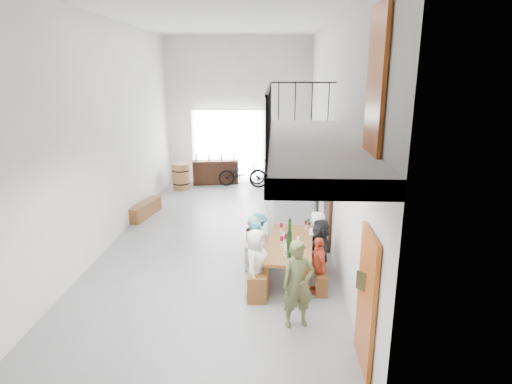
{
  "coord_description": "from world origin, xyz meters",
  "views": [
    {
      "loc": [
        1.35,
        -10.41,
        4.22
      ],
      "look_at": [
        0.93,
        -0.5,
        1.41
      ],
      "focal_mm": 30.0,
      "sensor_mm": 36.0,
      "label": 1
    }
  ],
  "objects_px": {
    "serving_counter": "(216,172)",
    "bicycle_near": "(242,173)",
    "side_bench": "(145,209)",
    "bench_inner": "(259,266)",
    "tasting_table": "(290,247)",
    "host_standing": "(298,284)",
    "oak_barrel": "(181,177)"
  },
  "relations": [
    {
      "from": "oak_barrel",
      "to": "host_standing",
      "type": "bearing_deg",
      "value": -66.1
    },
    {
      "from": "bench_inner",
      "to": "serving_counter",
      "type": "bearing_deg",
      "value": 104.61
    },
    {
      "from": "bench_inner",
      "to": "bicycle_near",
      "type": "bearing_deg",
      "value": 97.36
    },
    {
      "from": "bench_inner",
      "to": "host_standing",
      "type": "bearing_deg",
      "value": -67.41
    },
    {
      "from": "side_bench",
      "to": "serving_counter",
      "type": "bearing_deg",
      "value": 68.05
    },
    {
      "from": "oak_barrel",
      "to": "serving_counter",
      "type": "xyz_separation_m",
      "value": [
        1.16,
        0.88,
        -0.02
      ]
    },
    {
      "from": "host_standing",
      "to": "bicycle_near",
      "type": "bearing_deg",
      "value": 85.4
    },
    {
      "from": "side_bench",
      "to": "bicycle_near",
      "type": "relative_size",
      "value": 0.86
    },
    {
      "from": "side_bench",
      "to": "host_standing",
      "type": "relative_size",
      "value": 1.0
    },
    {
      "from": "bench_inner",
      "to": "host_standing",
      "type": "xyz_separation_m",
      "value": [
        0.71,
        -1.75,
        0.51
      ]
    },
    {
      "from": "bench_inner",
      "to": "serving_counter",
      "type": "distance_m",
      "value": 8.05
    },
    {
      "from": "bicycle_near",
      "to": "tasting_table",
      "type": "bearing_deg",
      "value": 179.21
    },
    {
      "from": "side_bench",
      "to": "tasting_table",
      "type": "bearing_deg",
      "value": -42.13
    },
    {
      "from": "side_bench",
      "to": "oak_barrel",
      "type": "height_order",
      "value": "oak_barrel"
    },
    {
      "from": "side_bench",
      "to": "bicycle_near",
      "type": "distance_m",
      "value": 4.65
    },
    {
      "from": "serving_counter",
      "to": "tasting_table",
      "type": "bearing_deg",
      "value": -81.14
    },
    {
      "from": "serving_counter",
      "to": "bicycle_near",
      "type": "distance_m",
      "value": 1.06
    },
    {
      "from": "bench_inner",
      "to": "side_bench",
      "type": "relative_size",
      "value": 1.47
    },
    {
      "from": "oak_barrel",
      "to": "bicycle_near",
      "type": "relative_size",
      "value": 0.53
    },
    {
      "from": "side_bench",
      "to": "serving_counter",
      "type": "distance_m",
      "value": 4.3
    },
    {
      "from": "host_standing",
      "to": "bicycle_near",
      "type": "distance_m",
      "value": 9.53
    },
    {
      "from": "host_standing",
      "to": "serving_counter",
      "type": "bearing_deg",
      "value": 91.18
    },
    {
      "from": "host_standing",
      "to": "bench_inner",
      "type": "bearing_deg",
      "value": 97.65
    },
    {
      "from": "side_bench",
      "to": "host_standing",
      "type": "bearing_deg",
      "value": -52.44
    },
    {
      "from": "bicycle_near",
      "to": "bench_inner",
      "type": "bearing_deg",
      "value": 174.49
    },
    {
      "from": "side_bench",
      "to": "bench_inner",
      "type": "bearing_deg",
      "value": -46.96
    },
    {
      "from": "tasting_table",
      "to": "host_standing",
      "type": "height_order",
      "value": "host_standing"
    },
    {
      "from": "tasting_table",
      "to": "side_bench",
      "type": "distance_m",
      "value": 5.71
    },
    {
      "from": "serving_counter",
      "to": "bicycle_near",
      "type": "bearing_deg",
      "value": -19.06
    },
    {
      "from": "tasting_table",
      "to": "bicycle_near",
      "type": "xyz_separation_m",
      "value": [
        -1.57,
        7.62,
        -0.23
      ]
    },
    {
      "from": "tasting_table",
      "to": "serving_counter",
      "type": "xyz_separation_m",
      "value": [
        -2.61,
        7.79,
        -0.25
      ]
    },
    {
      "from": "side_bench",
      "to": "oak_barrel",
      "type": "distance_m",
      "value": 3.14
    }
  ]
}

